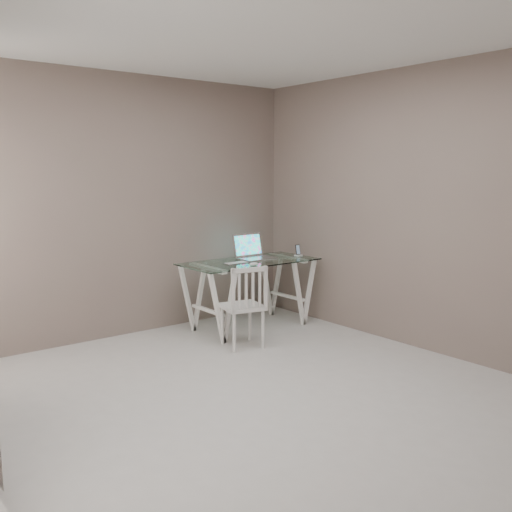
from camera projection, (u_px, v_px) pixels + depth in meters
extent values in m
plane|color=#B9B5B1|center=(262.00, 399.00, 4.34)|extent=(4.50, 4.50, 0.00)
cube|color=white|center=(263.00, 27.00, 3.94)|extent=(4.00, 4.50, 0.02)
cube|color=#73625A|center=(126.00, 207.00, 5.88)|extent=(4.00, 0.02, 2.70)
cube|color=#73625A|center=(427.00, 210.00, 5.37)|extent=(0.02, 4.50, 2.70)
cube|color=silver|center=(250.00, 262.00, 6.19)|extent=(1.50, 0.70, 0.01)
cube|color=white|center=(208.00, 303.00, 5.91)|extent=(0.24, 0.62, 0.72)
cube|color=white|center=(287.00, 289.00, 6.59)|extent=(0.24, 0.62, 0.72)
cube|color=silver|center=(242.00, 307.00, 5.58)|extent=(0.45, 0.45, 0.04)
cylinder|color=silver|center=(234.00, 333.00, 5.41)|extent=(0.03, 0.03, 0.38)
cylinder|color=silver|center=(263.00, 329.00, 5.53)|extent=(0.03, 0.03, 0.38)
cylinder|color=silver|center=(222.00, 325.00, 5.68)|extent=(0.03, 0.03, 0.38)
cylinder|color=silver|center=(250.00, 322.00, 5.81)|extent=(0.03, 0.03, 0.38)
cube|color=silver|center=(250.00, 289.00, 5.39)|extent=(0.37, 0.11, 0.42)
cube|color=silver|center=(257.00, 258.00, 6.31)|extent=(0.39, 0.27, 0.02)
cube|color=#19D899|center=(248.00, 245.00, 6.42)|extent=(0.39, 0.07, 0.26)
cube|color=silver|center=(236.00, 263.00, 6.04)|extent=(0.26, 0.11, 0.01)
ellipsoid|color=white|center=(254.00, 264.00, 5.88)|extent=(0.11, 0.07, 0.04)
cube|color=white|center=(298.00, 255.00, 6.55)|extent=(0.07, 0.07, 0.02)
cube|color=black|center=(298.00, 250.00, 6.55)|extent=(0.06, 0.03, 0.12)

